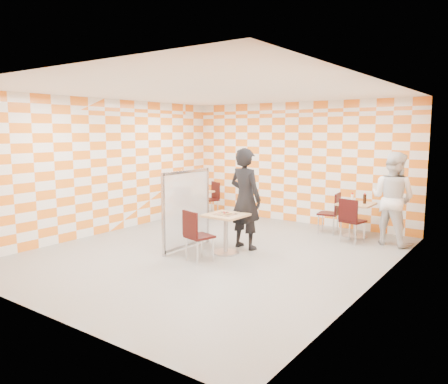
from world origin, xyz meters
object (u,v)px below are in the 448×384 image
at_px(man_dark, 245,199).
at_px(soda_bottle, 365,199).
at_px(empty_table, 196,200).
at_px(partition, 187,209).
at_px(second_table, 356,214).
at_px(chair_empty_near, 184,203).
at_px(chair_main_front, 195,232).
at_px(chair_second_front, 351,217).
at_px(man_white, 393,198).
at_px(sport_bottle, 352,198).
at_px(main_table, 226,227).
at_px(chair_empty_far, 212,196).
at_px(chair_second_side, 333,210).

height_order(man_dark, soda_bottle, man_dark).
xyz_separation_m(empty_table, partition, (1.66, -2.31, 0.28)).
bearing_deg(second_table, chair_empty_near, -163.19).
height_order(chair_main_front, chair_second_front, same).
distance_m(man_dark, man_white, 3.00).
distance_m(empty_table, soda_bottle, 4.22).
xyz_separation_m(partition, soda_bottle, (2.51, 2.90, 0.06)).
height_order(second_table, sport_bottle, sport_bottle).
bearing_deg(man_white, chair_empty_near, 25.46).
bearing_deg(chair_empty_near, soda_bottle, 16.43).
relative_size(second_table, man_white, 0.40).
relative_size(partition, man_white, 0.82).
height_order(second_table, partition, partition).
bearing_deg(man_dark, main_table, 87.72).
bearing_deg(chair_main_front, chair_empty_far, 123.16).
bearing_deg(soda_bottle, sport_bottle, 159.31).
height_order(main_table, sport_bottle, sport_bottle).
height_order(chair_empty_near, sport_bottle, sport_bottle).
relative_size(chair_main_front, chair_second_front, 1.00).
xyz_separation_m(main_table, chair_second_side, (1.03, 2.67, 0.04)).
relative_size(chair_second_front, man_dark, 0.47).
distance_m(chair_main_front, chair_empty_near, 3.19).
bearing_deg(soda_bottle, man_white, -16.85).
height_order(empty_table, chair_second_front, chair_second_front).
relative_size(main_table, man_dark, 0.38).
bearing_deg(man_white, partition, 54.13).
bearing_deg(chair_empty_near, partition, -47.97).
relative_size(main_table, chair_main_front, 0.81).
xyz_separation_m(partition, sport_bottle, (2.20, 3.01, 0.05)).
bearing_deg(second_table, man_dark, -124.16).
bearing_deg(chair_empty_far, man_white, -2.92).
distance_m(chair_main_front, man_dark, 1.39).
distance_m(chair_second_front, man_dark, 2.25).
distance_m(main_table, man_dark, 0.72).
bearing_deg(soda_bottle, main_table, -122.54).
relative_size(chair_second_front, chair_empty_far, 1.00).
bearing_deg(chair_second_front, man_dark, -134.75).
xyz_separation_m(empty_table, man_white, (4.79, 0.40, 0.43)).
xyz_separation_m(second_table, partition, (-2.35, -2.87, 0.28)).
relative_size(partition, soda_bottle, 6.74).
xyz_separation_m(second_table, chair_second_front, (0.09, -0.59, 0.04)).
height_order(main_table, empty_table, same).
bearing_deg(chair_main_front, chair_empty_near, 134.23).
bearing_deg(sport_bottle, partition, -126.15).
bearing_deg(partition, empty_table, 125.64).
distance_m(main_table, chair_empty_far, 3.66).
xyz_separation_m(chair_empty_near, sport_bottle, (3.74, 1.31, 0.29)).
height_order(chair_second_side, man_dark, man_dark).
distance_m(main_table, second_table, 3.10).
height_order(chair_main_front, man_dark, man_dark).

